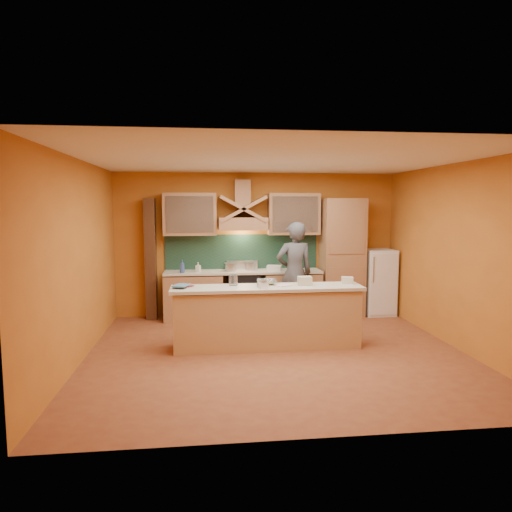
{
  "coord_description": "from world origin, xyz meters",
  "views": [
    {
      "loc": [
        -1.05,
        -6.44,
        2.15
      ],
      "look_at": [
        -0.2,
        0.9,
        1.34
      ],
      "focal_mm": 32.0,
      "sensor_mm": 36.0,
      "label": 1
    }
  ],
  "objects": [
    {
      "name": "book_upper",
      "position": [
        -1.48,
        0.36,
        0.98
      ],
      "size": [
        0.29,
        0.34,
        0.02
      ],
      "primitive_type": "imported",
      "rotation": [
        0.0,
        0.0,
        -0.35
      ],
      "color": "teal",
      "rests_on": "island_top"
    },
    {
      "name": "jar_large",
      "position": [
        -0.6,
        0.45,
        1.03
      ],
      "size": [
        0.16,
        0.16,
        0.16
      ],
      "primitive_type": "cylinder",
      "rotation": [
        0.0,
        0.0,
        -0.24
      ],
      "color": "silver",
      "rests_on": "island_top"
    },
    {
      "name": "stove",
      "position": [
        -0.3,
        2.2,
        0.45
      ],
      "size": [
        0.6,
        0.58,
        0.9
      ],
      "primitive_type": "cube",
      "color": "black",
      "rests_on": "floor"
    },
    {
      "name": "hood_chimney",
      "position": [
        -0.3,
        2.35,
        2.4
      ],
      "size": [
        0.3,
        0.3,
        0.5
      ],
      "primitive_type": "cube",
      "color": "#A4714B",
      "rests_on": "wall_back"
    },
    {
      "name": "upper_cabinet_left",
      "position": [
        -1.3,
        2.33,
        2.0
      ],
      "size": [
        1.0,
        0.35,
        0.8
      ],
      "primitive_type": "cube",
      "color": "#A4714B",
      "rests_on": "wall_back"
    },
    {
      "name": "range_hood",
      "position": [
        -0.3,
        2.25,
        1.82
      ],
      "size": [
        0.92,
        0.5,
        0.24
      ],
      "primitive_type": "cube",
      "color": "#A4714B",
      "rests_on": "wall_back"
    },
    {
      "name": "book_lower",
      "position": [
        -1.44,
        0.37,
        0.96
      ],
      "size": [
        0.33,
        0.34,
        0.03
      ],
      "primitive_type": "imported",
      "rotation": [
        0.0,
        0.0,
        0.64
      ],
      "color": "#A1393E",
      "rests_on": "island_top"
    },
    {
      "name": "bowl_back",
      "position": [
        0.67,
        2.11,
        0.96
      ],
      "size": [
        0.28,
        0.28,
        0.08
      ],
      "primitive_type": "imported",
      "rotation": [
        0.0,
        0.0,
        0.08
      ],
      "color": "white",
      "rests_on": "counter_top"
    },
    {
      "name": "base_cabinet_right",
      "position": [
        0.65,
        2.2,
        0.43
      ],
      "size": [
        1.1,
        0.6,
        0.86
      ],
      "primitive_type": "cube",
      "color": "#A4714B",
      "rests_on": "floor"
    },
    {
      "name": "ceiling",
      "position": [
        0.0,
        0.0,
        2.8
      ],
      "size": [
        5.5,
        5.0,
        0.01
      ],
      "primitive_type": "cube",
      "color": "white",
      "rests_on": "wall_back"
    },
    {
      "name": "soap_bottle_a",
      "position": [
        -1.16,
        2.18,
        1.01
      ],
      "size": [
        0.11,
        0.11,
        0.18
      ],
      "primitive_type": "imported",
      "rotation": [
        0.0,
        0.0,
        -0.43
      ],
      "color": "beige",
      "rests_on": "counter_top"
    },
    {
      "name": "island_top",
      "position": [
        -0.1,
        0.3,
        0.92
      ],
      "size": [
        2.9,
        0.62,
        0.05
      ],
      "primitive_type": "cube",
      "color": "beige",
      "rests_on": "island_body"
    },
    {
      "name": "jar_small",
      "position": [
        -0.2,
        0.26,
        1.01
      ],
      "size": [
        0.15,
        0.15,
        0.12
      ],
      "primitive_type": "cylinder",
      "rotation": [
        0.0,
        0.0,
        -0.34
      ],
      "color": "white",
      "rests_on": "island_top"
    },
    {
      "name": "trim_column_left",
      "position": [
        -2.05,
        2.35,
        1.15
      ],
      "size": [
        0.2,
        0.3,
        2.3
      ],
      "primitive_type": "cube",
      "color": "#472816",
      "rests_on": "floor"
    },
    {
      "name": "pantry_column",
      "position": [
        1.65,
        2.2,
        1.15
      ],
      "size": [
        0.8,
        0.6,
        2.3
      ],
      "primitive_type": "cube",
      "color": "#A4714B",
      "rests_on": "floor"
    },
    {
      "name": "pot_small",
      "position": [
        -0.16,
        2.25,
        0.98
      ],
      "size": [
        0.2,
        0.2,
        0.15
      ],
      "primitive_type": "cylinder",
      "rotation": [
        0.0,
        0.0,
        0.07
      ],
      "color": "silver",
      "rests_on": "stove"
    },
    {
      "name": "upper_cabinet_right",
      "position": [
        0.7,
        2.33,
        2.0
      ],
      "size": [
        1.0,
        0.35,
        0.8
      ],
      "primitive_type": "cube",
      "color": "#A4714B",
      "rests_on": "wall_back"
    },
    {
      "name": "dish_rack",
      "position": [
        0.3,
        2.17,
        0.97
      ],
      "size": [
        0.31,
        0.27,
        0.1
      ],
      "primitive_type": "cube",
      "rotation": [
        0.0,
        0.0,
        -0.26
      ],
      "color": "silver",
      "rests_on": "counter_top"
    },
    {
      "name": "mixing_bowl",
      "position": [
        -0.08,
        0.46,
        0.98
      ],
      "size": [
        0.32,
        0.32,
        0.08
      ],
      "primitive_type": "imported",
      "rotation": [
        0.0,
        0.0,
        -0.03
      ],
      "color": "white",
      "rests_on": "island_top"
    },
    {
      "name": "grocery_bag_b",
      "position": [
        1.18,
        0.4,
        1.0
      ],
      "size": [
        0.2,
        0.17,
        0.11
      ],
      "primitive_type": "cube",
      "rotation": [
        0.0,
        0.0,
        -0.21
      ],
      "color": "beige",
      "rests_on": "island_top"
    },
    {
      "name": "wall_front",
      "position": [
        0.0,
        -2.5,
        1.4
      ],
      "size": [
        5.5,
        0.02,
        2.8
      ],
      "primitive_type": "cube",
      "color": "#C16F25",
      "rests_on": "floor"
    },
    {
      "name": "kitchen_scale",
      "position": [
        -0.18,
        0.14,
        0.99
      ],
      "size": [
        0.14,
        0.14,
        0.1
      ],
      "primitive_type": "cube",
      "rotation": [
        0.0,
        0.0,
        0.2
      ],
      "color": "white",
      "rests_on": "island_top"
    },
    {
      "name": "grocery_bag_a",
      "position": [
        0.49,
        0.33,
        1.01
      ],
      "size": [
        0.21,
        0.17,
        0.13
      ],
      "primitive_type": "cube",
      "rotation": [
        0.0,
        0.0,
        -0.03
      ],
      "color": "beige",
      "rests_on": "island_top"
    },
    {
      "name": "island_body",
      "position": [
        -0.1,
        0.3,
        0.44
      ],
      "size": [
        2.8,
        0.55,
        0.88
      ],
      "primitive_type": "cube",
      "color": "tan",
      "rests_on": "floor"
    },
    {
      "name": "person",
      "position": [
        0.59,
        1.66,
        0.93
      ],
      "size": [
        0.73,
        0.53,
        1.87
      ],
      "primitive_type": "imported",
      "rotation": [
        0.0,
        0.0,
        3.26
      ],
      "color": "#4C4C51",
      "rests_on": "floor"
    },
    {
      "name": "counter_top",
      "position": [
        -0.3,
        2.2,
        0.9
      ],
      "size": [
        3.0,
        0.62,
        0.04
      ],
      "primitive_type": "cube",
      "color": "beige",
      "rests_on": "base_cabinet_left"
    },
    {
      "name": "wall_left",
      "position": [
        -2.75,
        0.0,
        1.4
      ],
      "size": [
        0.02,
        5.0,
        2.8
      ],
      "primitive_type": "cube",
      "color": "#C16F25",
      "rests_on": "floor"
    },
    {
      "name": "soap_bottle_b",
      "position": [
        -1.45,
        2.05,
        1.04
      ],
      "size": [
        0.11,
        0.11,
        0.24
      ],
      "primitive_type": "imported",
      "rotation": [
        0.0,
        0.0,
        0.21
      ],
      "color": "#314787",
      "rests_on": "counter_top"
    },
    {
      "name": "cloth",
      "position": [
        0.15,
        0.31,
        0.95
      ],
      "size": [
        0.28,
        0.25,
        0.02
      ],
      "primitive_type": "cube",
      "rotation": [
        0.0,
        0.0,
        0.45
      ],
      "color": "beige",
      "rests_on": "island_top"
    },
    {
      "name": "backsplash",
      "position": [
        -0.3,
        2.48,
        1.25
      ],
      "size": [
        3.0,
        0.03,
        0.7
      ],
      "primitive_type": "cube",
      "color": "#163226",
      "rests_on": "wall_back"
    },
    {
      "name": "pot_large",
      "position": [
        -0.54,
        2.17,
        0.99
      ],
      "size": [
        0.24,
        0.24,
        0.17
      ],
      "primitive_type": "cylinder",
      "rotation": [
        0.0,
        0.0,
        0.14
      ],
      "color": "silver",
      "rests_on": "stove"
    },
    {
      "name": "base_cabinet_left",
      "position": [
        -1.25,
        2.2,
        0.43
      ],
      "size": [
        1.1,
        0.6,
        0.86
      ],
      "primitive_type": "cube",
      "color": "#A4714B",
      "rests_on": "floor"
    },
    {
      "name": "wall_back",
      "position": [
        0.0,
        2.5,
        1.4
      ],
      "size": [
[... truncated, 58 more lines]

